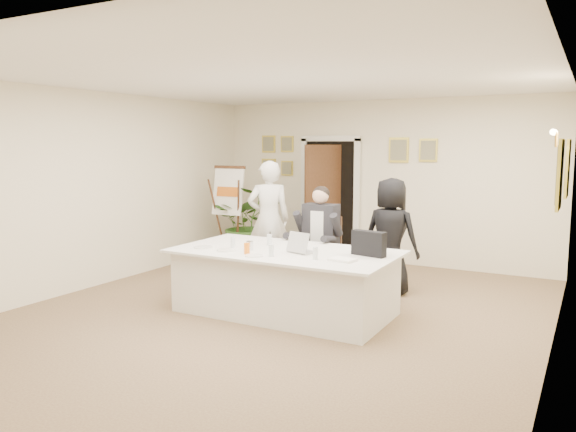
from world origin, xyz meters
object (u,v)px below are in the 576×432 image
(paper_stack, at_px, (342,260))
(laptop, at_px, (302,241))
(seated_man, at_px, (319,239))
(oj_glass, at_px, (247,249))
(conference_table, at_px, (285,281))
(flip_chart, at_px, (231,219))
(steel_jug, at_px, (250,246))
(potted_palm, at_px, (250,223))
(laptop_bag, at_px, (369,243))
(standing_man, at_px, (269,219))
(standing_woman, at_px, (391,236))

(paper_stack, bearing_deg, laptop, 159.22)
(seated_man, xyz_separation_m, oj_glass, (-0.22, -1.49, 0.09))
(conference_table, height_order, laptop, laptop)
(flip_chart, distance_m, oj_glass, 3.26)
(seated_man, xyz_separation_m, paper_stack, (0.91, -1.31, 0.04))
(flip_chart, height_order, steel_jug, flip_chart)
(flip_chart, distance_m, potted_palm, 0.37)
(oj_glass, bearing_deg, conference_table, 56.84)
(steel_jug, bearing_deg, flip_chart, 128.80)
(conference_table, xyz_separation_m, potted_palm, (-2.05, 2.43, 0.27))
(seated_man, bearing_deg, laptop_bag, -38.24)
(laptop, bearing_deg, standing_man, 147.64)
(standing_man, distance_m, standing_woman, 1.96)
(steel_jug, bearing_deg, standing_woman, 55.05)
(laptop, bearing_deg, seated_man, 121.02)
(seated_man, distance_m, laptop, 1.13)
(laptop_bag, height_order, oj_glass, laptop_bag)
(flip_chart, relative_size, paper_stack, 5.97)
(seated_man, distance_m, flip_chart, 2.47)
(standing_woman, relative_size, laptop, 4.74)
(conference_table, height_order, standing_woman, standing_woman)
(laptop_bag, bearing_deg, seated_man, 151.72)
(conference_table, height_order, paper_stack, paper_stack)
(standing_woman, bearing_deg, steel_jug, 61.25)
(conference_table, distance_m, laptop_bag, 1.15)
(standing_man, xyz_separation_m, steel_jug, (0.76, -1.73, -0.07))
(conference_table, relative_size, laptop, 7.96)
(conference_table, xyz_separation_m, laptop_bag, (1.01, 0.16, 0.53))
(oj_glass, bearing_deg, paper_stack, 8.93)
(laptop, xyz_separation_m, steel_jug, (-0.62, -0.19, -0.08))
(flip_chart, xyz_separation_m, oj_glass, (2.00, -2.58, 0.08))
(standing_man, bearing_deg, potted_palm, -81.26)
(laptop, bearing_deg, flip_chart, 155.02)
(laptop, xyz_separation_m, laptop_bag, (0.77, 0.17, 0.01))
(paper_stack, relative_size, steel_jug, 2.50)
(seated_man, relative_size, potted_palm, 1.13)
(laptop_bag, bearing_deg, laptop, -155.21)
(standing_woman, height_order, steel_jug, standing_woman)
(laptop_bag, distance_m, oj_glass, 1.41)
(seated_man, bearing_deg, steel_jug, -102.33)
(standing_man, relative_size, standing_woman, 1.13)
(seated_man, distance_m, potted_palm, 2.42)
(potted_palm, xyz_separation_m, laptop_bag, (3.06, -2.27, 0.26))
(laptop, height_order, oj_glass, laptop)
(laptop, distance_m, laptop_bag, 0.79)
(seated_man, relative_size, steel_jug, 13.61)
(laptop_bag, xyz_separation_m, oj_glass, (-1.28, -0.59, -0.08))
(potted_palm, bearing_deg, steel_jug, -57.55)
(standing_man, height_order, steel_jug, standing_man)
(conference_table, distance_m, standing_man, 1.98)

